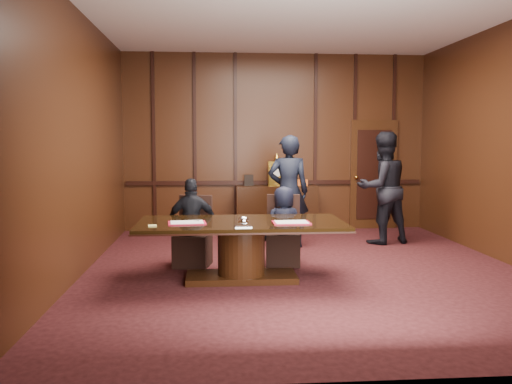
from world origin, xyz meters
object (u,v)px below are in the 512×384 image
sideboard (277,207)px  conference_table (241,241)px  witness_right (383,188)px  signatory_right (284,226)px  signatory_left (192,223)px  witness_left (288,191)px

sideboard → conference_table: bearing=-103.5°
witness_right → signatory_right: bearing=23.9°
sideboard → signatory_left: (-1.55, -2.96, 0.14)m
signatory_right → sideboard: bearing=-108.6°
signatory_right → witness_left: 1.42m
witness_right → sideboard: bearing=-54.9°
witness_left → conference_table: bearing=71.7°
signatory_left → signatory_right: signatory_left is taller
sideboard → witness_left: bearing=-89.9°
sideboard → conference_table: (-0.90, -3.76, 0.02)m
witness_left → witness_right: size_ratio=0.97×
witness_left → witness_right: witness_right is taller
witness_right → conference_table: bearing=27.5°
sideboard → witness_left: witness_left is taller
signatory_left → signatory_right: (1.30, 0.00, -0.06)m
signatory_left → witness_left: witness_left is taller
sideboard → conference_table: 3.87m
conference_table → witness_left: size_ratio=1.40×
signatory_right → conference_table: bearing=37.2°
witness_left → signatory_right: bearing=83.9°
sideboard → signatory_right: 2.97m
conference_table → signatory_right: 1.03m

